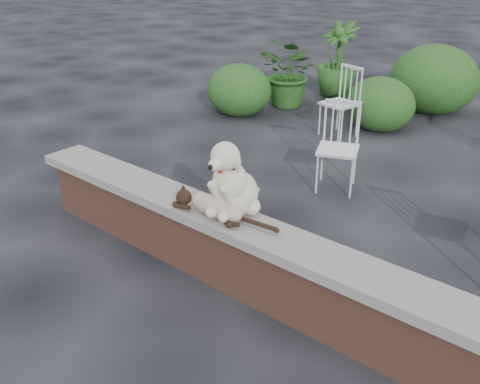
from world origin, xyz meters
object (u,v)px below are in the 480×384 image
Objects in this scene: chair_a at (338,148)px; potted_plant_a at (291,73)px; potted_plant_b at (337,59)px; cat at (215,206)px; dog at (236,175)px; chair_b at (340,102)px.

chair_a is 3.13m from potted_plant_a.
potted_plant_b is at bearing 97.30° from chair_a.
chair_a reaches higher than cat.
potted_plant_b reaches higher than dog.
dog is at bearing 59.10° from cat.
dog reaches higher than cat.
dog is 4.86m from potted_plant_a.
chair_b is (-1.03, 3.63, -0.20)m from cat.
cat is 1.14× the size of chair_b.
cat is 3.78m from chair_b.
chair_a is at bearing 94.25° from dog.
cat is at bearing -61.67° from chair_b.
chair_a is (-0.16, 2.11, -0.20)m from cat.
potted_plant_a is (-1.32, 0.72, 0.08)m from chair_b.
dog is 0.58× the size of cat.
potted_plant_b is (-2.13, 5.41, -0.05)m from cat.
chair_a is 1.75m from chair_b.
dog is 3.68m from chair_b.
chair_b is at bearing 102.98° from cat.
chair_b is (-0.87, 1.52, 0.00)m from chair_a.
potted_plant_a is (-2.34, 4.35, -0.12)m from cat.
potted_plant_b is (0.22, 1.06, 0.08)m from potted_plant_a.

